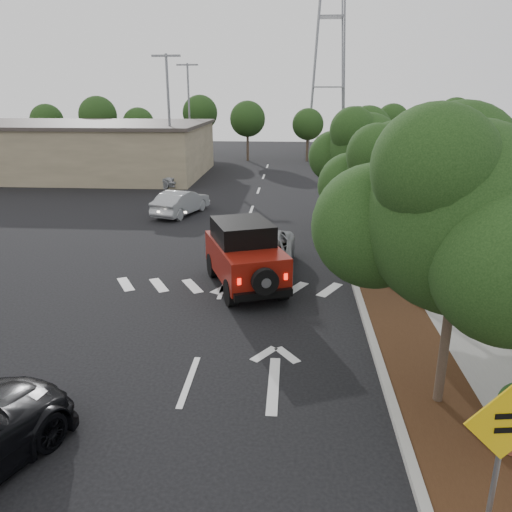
# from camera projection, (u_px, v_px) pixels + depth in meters

# --- Properties ---
(ground) EXTENTS (120.00, 120.00, 0.00)m
(ground) POSITION_uv_depth(u_px,v_px,m) (189.00, 381.00, 11.78)
(ground) COLOR black
(ground) RESTS_ON ground
(curb) EXTENTS (0.20, 70.00, 0.15)m
(curb) POSITION_uv_depth(u_px,v_px,m) (341.00, 240.00, 22.80)
(curb) COLOR #9E9B93
(curb) RESTS_ON ground
(planting_strip) EXTENTS (1.80, 70.00, 0.12)m
(planting_strip) POSITION_uv_depth(u_px,v_px,m) (363.00, 240.00, 22.74)
(planting_strip) COLOR black
(planting_strip) RESTS_ON ground
(sidewalk) EXTENTS (2.00, 70.00, 0.12)m
(sidewalk) POSITION_uv_depth(u_px,v_px,m) (405.00, 241.00, 22.60)
(sidewalk) COLOR gray
(sidewalk) RESTS_ON ground
(hedge) EXTENTS (0.80, 70.00, 0.80)m
(hedge) POSITION_uv_depth(u_px,v_px,m) (438.00, 235.00, 22.40)
(hedge) COLOR black
(hedge) RESTS_ON ground
(commercial_building) EXTENTS (22.00, 12.00, 4.00)m
(commercial_building) POSITION_uv_depth(u_px,v_px,m) (68.00, 150.00, 40.68)
(commercial_building) COLOR #807458
(commercial_building) RESTS_ON ground
(transmission_tower) EXTENTS (7.00, 4.00, 28.00)m
(transmission_tower) POSITION_uv_depth(u_px,v_px,m) (325.00, 152.00, 56.82)
(transmission_tower) COLOR slate
(transmission_tower) RESTS_ON ground
(street_tree_near) EXTENTS (3.80, 3.80, 5.92)m
(street_tree_near) POSITION_uv_depth(u_px,v_px,m) (437.00, 404.00, 10.92)
(street_tree_near) COLOR black
(street_tree_near) RESTS_ON ground
(street_tree_mid) EXTENTS (3.20, 3.20, 5.32)m
(street_tree_mid) POSITION_uv_depth(u_px,v_px,m) (383.00, 286.00, 17.55)
(street_tree_mid) COLOR black
(street_tree_mid) RESTS_ON ground
(street_tree_far) EXTENTS (3.40, 3.40, 5.62)m
(street_tree_far) POSITION_uv_depth(u_px,v_px,m) (360.00, 236.00, 23.70)
(street_tree_far) COLOR black
(street_tree_far) RESTS_ON ground
(light_pole_a) EXTENTS (2.00, 0.22, 9.00)m
(light_pole_a) POSITION_uv_depth(u_px,v_px,m) (173.00, 184.00, 36.86)
(light_pole_a) COLOR slate
(light_pole_a) RESTS_ON ground
(light_pole_b) EXTENTS (2.00, 0.22, 9.00)m
(light_pole_b) POSITION_uv_depth(u_px,v_px,m) (191.00, 162.00, 48.29)
(light_pole_b) COLOR slate
(light_pole_b) RESTS_ON ground
(red_jeep) EXTENTS (3.30, 4.68, 2.29)m
(red_jeep) POSITION_uv_depth(u_px,v_px,m) (243.00, 254.00, 17.29)
(red_jeep) COLOR black
(red_jeep) RESTS_ON ground
(silver_suv_ahead) EXTENTS (2.39, 5.07, 1.40)m
(silver_suv_ahead) POSITION_uv_depth(u_px,v_px,m) (263.00, 253.00, 18.81)
(silver_suv_ahead) COLOR #95989C
(silver_suv_ahead) RESTS_ON ground
(silver_sedan_oncoming) EXTENTS (2.68, 4.40, 1.37)m
(silver_sedan_oncoming) POSITION_uv_depth(u_px,v_px,m) (181.00, 202.00, 27.60)
(silver_sedan_oncoming) COLOR #9A9DA1
(silver_sedan_oncoming) RESTS_ON ground
(parked_suv) EXTENTS (5.04, 3.53, 1.59)m
(parked_suv) POSITION_uv_depth(u_px,v_px,m) (154.00, 175.00, 36.08)
(parked_suv) COLOR #B4B8BC
(parked_suv) RESTS_ON ground
(speed_hump_sign) EXTENTS (1.22, 0.19, 2.62)m
(speed_hump_sign) POSITION_uv_depth(u_px,v_px,m) (503.00, 441.00, 7.03)
(speed_hump_sign) COLOR slate
(speed_hump_sign) RESTS_ON ground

